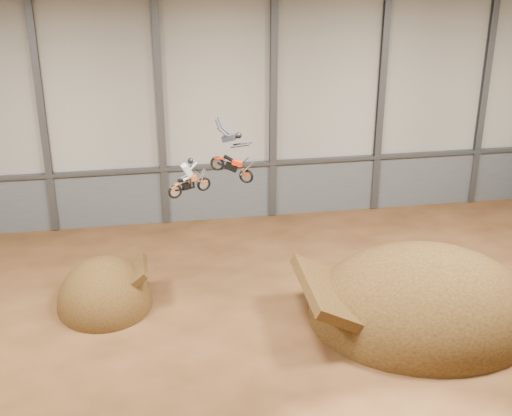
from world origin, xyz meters
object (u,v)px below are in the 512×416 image
Objects in this scene: takeoff_ramp at (105,304)px; landing_ramp at (422,315)px; fmx_rider_a at (189,175)px; fmx_rider_b at (229,151)px.

landing_ramp reaches higher than takeoff_ramp.
fmx_rider_b reaches higher than fmx_rider_a.
fmx_rider_a is 2.13m from fmx_rider_b.
fmx_rider_a is 0.74× the size of fmx_rider_b.
landing_ramp is at bearing -31.81° from fmx_rider_a.
fmx_rider_a is at bearing -16.03° from takeoff_ramp.
fmx_rider_a is at bearing 167.84° from landing_ramp.
landing_ramp is 12.34m from fmx_rider_b.
takeoff_ramp is 1.93× the size of fmx_rider_b.
landing_ramp is (15.13, -3.57, 0.00)m from takeoff_ramp.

